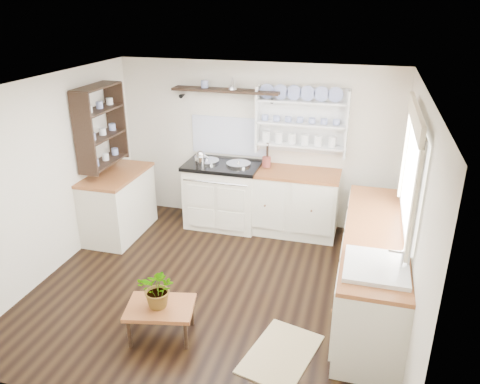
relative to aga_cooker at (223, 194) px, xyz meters
name	(u,v)px	position (x,y,z in m)	size (l,w,h in m)	color
floor	(216,286)	(0.40, -1.57, -0.48)	(4.00, 3.80, 0.01)	black
wall_back	(256,144)	(0.40, 0.33, 0.67)	(4.00, 0.02, 2.30)	silver
wall_right	(412,216)	(2.40, -1.57, 0.67)	(0.02, 3.80, 2.30)	silver
wall_left	(51,177)	(-1.60, -1.57, 0.67)	(0.02, 3.80, 2.30)	silver
ceiling	(211,85)	(0.40, -1.57, 1.82)	(4.00, 3.80, 0.01)	white
window	(411,169)	(2.35, -1.42, 1.09)	(0.08, 1.55, 1.22)	white
aga_cooker	(223,194)	(0.00, 0.00, 0.00)	(1.05, 0.73, 0.97)	white
back_cabinets	(292,201)	(1.00, 0.03, -0.02)	(1.27, 0.63, 0.90)	beige
right_cabinets	(372,268)	(2.10, -1.47, -0.02)	(0.62, 2.43, 0.90)	beige
belfast_sink	(375,278)	(2.10, -2.22, 0.32)	(0.55, 0.60, 0.45)	white
left_cabinets	(119,203)	(-1.30, -0.67, -0.02)	(0.62, 1.13, 0.90)	beige
plate_rack	(302,120)	(1.05, 0.29, 1.08)	(1.20, 0.22, 0.90)	white
high_shelf	(226,91)	(0.00, 0.21, 1.43)	(1.50, 0.29, 0.16)	black
left_shelving	(101,125)	(-1.44, -0.67, 1.07)	(0.28, 0.80, 1.05)	black
kettle	(201,158)	(-0.28, -0.12, 0.55)	(0.17, 0.17, 0.20)	silver
utensil_crock	(266,162)	(0.60, 0.11, 0.50)	(0.12, 0.12, 0.14)	brown
center_table	(160,310)	(0.15, -2.53, -0.17)	(0.72, 0.58, 0.35)	brown
potted_plant	(159,288)	(0.15, -2.53, 0.07)	(0.36, 0.31, 0.40)	#3F7233
floor_rug	(281,354)	(1.33, -2.49, -0.47)	(0.55, 0.85, 0.02)	#998659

